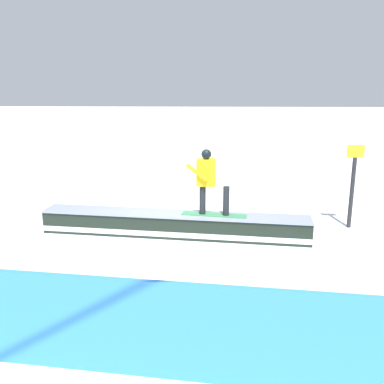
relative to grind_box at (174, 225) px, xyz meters
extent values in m
plane|color=white|center=(0.00, 0.00, -0.25)|extent=(120.00, 120.00, 0.00)
cube|color=black|center=(0.00, 0.00, 0.01)|extent=(6.17, 1.26, 0.50)
cube|color=white|center=(0.00, 0.00, -0.12)|extent=(6.18, 1.28, 0.12)
cube|color=#8992A5|center=(0.00, 0.00, 0.28)|extent=(6.18, 1.32, 0.04)
cube|color=#3A8654|center=(-0.92, 0.10, 0.30)|extent=(1.48, 0.51, 0.01)
cylinder|color=#202527|center=(-0.65, 0.06, 0.64)|extent=(0.16, 0.16, 0.66)
cylinder|color=#202527|center=(-1.18, 0.14, 0.64)|extent=(0.16, 0.16, 0.66)
cube|color=yellow|center=(-0.73, 0.07, 1.26)|extent=(0.43, 0.30, 0.59)
sphere|color=black|center=(-0.73, 0.07, 1.67)|extent=(0.22, 0.22, 0.22)
cylinder|color=yellow|center=(-0.53, 0.21, 1.29)|extent=(0.51, 0.17, 0.39)
cylinder|color=yellow|center=(-0.85, -0.08, 1.29)|extent=(0.11, 0.10, 0.55)
cube|color=#3586E6|center=(0.00, 4.85, 0.38)|extent=(10.59, 1.22, 1.25)
cylinder|color=#262628|center=(-4.22, -0.78, 0.62)|extent=(0.10, 0.10, 1.73)
cube|color=yellow|center=(-4.22, -0.78, 1.63)|extent=(0.40, 0.04, 0.30)
camera|label=1|loc=(-0.80, 9.19, 3.13)|focal=39.50mm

